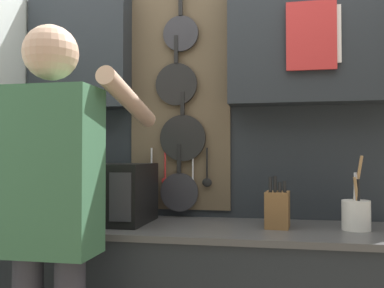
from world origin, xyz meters
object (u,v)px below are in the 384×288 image
at_px(microwave, 103,193).
at_px(utensil_crock, 356,213).
at_px(knife_block, 278,209).
at_px(person, 51,204).

height_order(microwave, utensil_crock, utensil_crock).
distance_m(knife_block, person, 1.04).
bearing_deg(person, utensil_crock, 23.15).
bearing_deg(microwave, utensil_crock, 0.05).
distance_m(knife_block, utensil_crock, 0.36).
height_order(microwave, person, person).
height_order(knife_block, utensil_crock, utensil_crock).
distance_m(microwave, knife_block, 0.89).
bearing_deg(microwave, person, -89.54).
distance_m(microwave, utensil_crock, 1.25).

